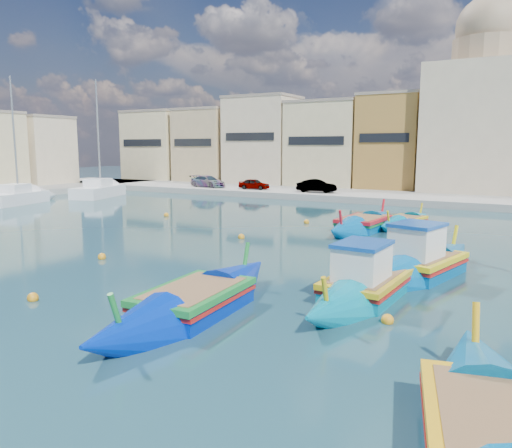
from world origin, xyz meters
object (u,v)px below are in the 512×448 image
Objects in this scene: luzzu_blue_cabin at (421,265)px; yacht_midnorth at (30,197)px; luzzu_green at (405,223)px; luzzu_cyan_south at (501,444)px; luzzu_turquoise_cabin at (366,286)px; church_block at (483,110)px; luzzu_blue_south at (194,303)px; yacht_north at (108,191)px; luzzu_cyan_mid at (363,225)px.

luzzu_blue_cabin is 37.04m from yacht_midnorth.
luzzu_green is at bearing 4.37° from yacht_midnorth.
luzzu_turquoise_cabin is at bearing 120.95° from luzzu_cyan_south.
church_block is at bearing 92.47° from luzzu_blue_cabin.
luzzu_blue_cabin reaches higher than luzzu_cyan_south.
yacht_midnorth is at bearing 151.06° from luzzu_blue_south.
yacht_north is (-37.92, 28.49, 0.18)m from luzzu_cyan_south.
luzzu_turquoise_cabin is at bearing -72.07° from luzzu_cyan_mid.
luzzu_cyan_south is at bearing -21.81° from luzzu_blue_south.
luzzu_cyan_south reaches higher than luzzu_green.
yacht_midnorth is (-32.59, -2.49, 0.23)m from luzzu_green.
church_block is 2.70× the size of luzzu_green.
yacht_north is (-34.40, 17.19, 0.09)m from luzzu_blue_cabin.
luzzu_turquoise_cabin is 39.46m from yacht_north.
luzzu_green is 0.58× the size of yacht_north.
church_block is at bearing 85.39° from luzzu_green.
yacht_north is at bearing 169.96° from luzzu_green.
luzzu_blue_south is (0.20, -17.11, -0.00)m from luzzu_cyan_mid.
yacht_north is at bearing 143.08° from luzzu_cyan_south.
luzzu_turquoise_cabin is at bearing -81.48° from luzzu_green.
luzzu_cyan_mid is 3.11m from luzzu_green.
luzzu_blue_cabin is at bearing -26.55° from yacht_north.
luzzu_cyan_mid is at bearing 113.01° from luzzu_cyan_south.
luzzu_blue_south is 35.30m from yacht_midnorth.
luzzu_green is at bearing -94.61° from church_block.
luzzu_blue_cabin is 10.58m from luzzu_cyan_mid.
luzzu_cyan_south is (6.82, -22.98, 0.06)m from luzzu_green.
luzzu_cyan_south is at bearing -59.05° from luzzu_turquoise_cabin.
luzzu_cyan_mid is at bearing 119.38° from luzzu_blue_cabin.
church_block is 43.06m from luzzu_blue_south.
luzzu_green is at bearing 106.53° from luzzu_cyan_south.
luzzu_blue_cabin is at bearing -87.53° from church_block.
luzzu_blue_south is at bearing -94.76° from church_block.
church_block reaches higher than yacht_midnorth.
yacht_midnorth is at bearing 159.59° from luzzu_turquoise_cabin.
yacht_midnorth is (-30.89, 17.09, 0.18)m from luzzu_blue_south.
luzzu_turquoise_cabin is 1.00× the size of luzzu_blue_cabin.
luzzu_green is 19.65m from luzzu_blue_south.
luzzu_blue_cabin is 1.31× the size of luzzu_green.
yacht_midnorth is at bearing 165.63° from luzzu_blue_cabin.
luzzu_blue_south reaches higher than luzzu_green.
luzzu_cyan_south reaches higher than luzzu_cyan_mid.
yacht_midnorth reaches higher than luzzu_blue_south.
luzzu_blue_south is at bearing -40.46° from yacht_north.
church_block is 1.64× the size of yacht_midnorth.
luzzu_blue_south is at bearing 158.19° from luzzu_cyan_south.
luzzu_cyan_mid is 30.69m from yacht_midnorth.
luzzu_blue_south is 9.17m from luzzu_cyan_south.
yacht_midnorth is (-39.40, 20.49, 0.17)m from luzzu_cyan_south.
luzzu_cyan_mid is at bearing 107.93° from luzzu_turquoise_cabin.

